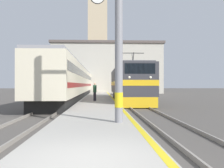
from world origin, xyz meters
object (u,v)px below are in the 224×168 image
object	(u,v)px
clock_tower	(98,27)
passenger_train	(78,82)
person_on_platform	(95,91)
locomotive_train	(128,84)
catenary_mast	(120,35)

from	to	relation	value
clock_tower	passenger_train	bearing A→B (deg)	-95.48
person_on_platform	passenger_train	bearing A→B (deg)	101.07
person_on_platform	locomotive_train	bearing A→B (deg)	41.84
locomotive_train	passenger_train	world-z (taller)	locomotive_train
locomotive_train	person_on_platform	distance (m)	4.75
clock_tower	catenary_mast	bearing A→B (deg)	-88.42
catenary_mast	clock_tower	size ratio (longest dim) A/B	0.23
locomotive_train	catenary_mast	world-z (taller)	catenary_mast
person_on_platform	clock_tower	distance (m)	45.00
locomotive_train	clock_tower	distance (m)	41.98
catenary_mast	clock_tower	distance (m)	58.05
locomotive_train	person_on_platform	bearing A→B (deg)	-138.16
locomotive_train	clock_tower	xyz separation A→B (m)	(-3.71, 39.13, 14.73)
catenary_mast	locomotive_train	bearing A→B (deg)	82.98
passenger_train	person_on_platform	xyz separation A→B (m)	(2.86, -14.64, -1.00)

